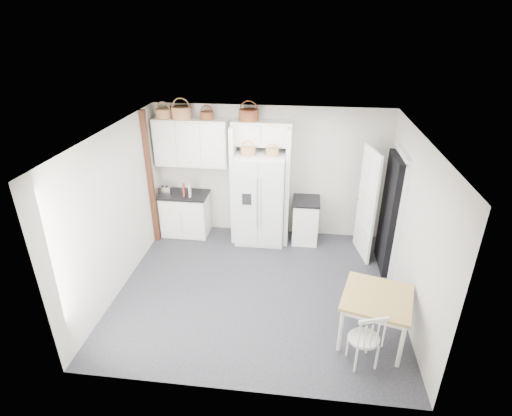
# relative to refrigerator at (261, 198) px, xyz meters

# --- Properties ---
(floor) EXTENTS (4.50, 4.50, 0.00)m
(floor) POSITION_rel_refrigerator_xyz_m (0.15, -1.65, -0.90)
(floor) COLOR black
(floor) RESTS_ON ground
(ceiling) EXTENTS (4.50, 4.50, 0.00)m
(ceiling) POSITION_rel_refrigerator_xyz_m (0.15, -1.65, 1.70)
(ceiling) COLOR white
(ceiling) RESTS_ON wall_back
(wall_back) EXTENTS (4.50, 0.00, 4.50)m
(wall_back) POSITION_rel_refrigerator_xyz_m (0.15, 0.35, 0.40)
(wall_back) COLOR beige
(wall_back) RESTS_ON floor
(wall_left) EXTENTS (0.00, 4.00, 4.00)m
(wall_left) POSITION_rel_refrigerator_xyz_m (-2.10, -1.65, 0.40)
(wall_left) COLOR beige
(wall_left) RESTS_ON floor
(wall_right) EXTENTS (0.00, 4.00, 4.00)m
(wall_right) POSITION_rel_refrigerator_xyz_m (2.40, -1.65, 0.40)
(wall_right) COLOR beige
(wall_right) RESTS_ON floor
(refrigerator) EXTENTS (0.93, 0.75, 1.79)m
(refrigerator) POSITION_rel_refrigerator_xyz_m (0.00, 0.00, 0.00)
(refrigerator) COLOR silver
(refrigerator) RESTS_ON floor
(base_cab_left) EXTENTS (0.91, 0.58, 0.84)m
(base_cab_left) POSITION_rel_refrigerator_xyz_m (-1.54, 0.05, -0.47)
(base_cab_left) COLOR white
(base_cab_left) RESTS_ON floor
(base_cab_right) EXTENTS (0.48, 0.58, 0.85)m
(base_cab_right) POSITION_rel_refrigerator_xyz_m (0.88, 0.05, -0.47)
(base_cab_right) COLOR white
(base_cab_right) RESTS_ON floor
(dining_table) EXTENTS (1.07, 1.07, 0.73)m
(dining_table) POSITION_rel_refrigerator_xyz_m (1.85, -2.57, -0.53)
(dining_table) COLOR olive
(dining_table) RESTS_ON floor
(windsor_chair) EXTENTS (0.49, 0.46, 0.81)m
(windsor_chair) POSITION_rel_refrigerator_xyz_m (1.66, -3.02, -0.49)
(windsor_chair) COLOR white
(windsor_chair) RESTS_ON floor
(counter_left) EXTENTS (0.95, 0.61, 0.04)m
(counter_left) POSITION_rel_refrigerator_xyz_m (-1.54, 0.05, -0.03)
(counter_left) COLOR black
(counter_left) RESTS_ON base_cab_left
(counter_right) EXTENTS (0.52, 0.61, 0.04)m
(counter_right) POSITION_rel_refrigerator_xyz_m (0.88, 0.05, -0.03)
(counter_right) COLOR black
(counter_right) RESTS_ON base_cab_right
(toaster) EXTENTS (0.24, 0.14, 0.17)m
(toaster) POSITION_rel_refrigerator_xyz_m (-1.90, -0.02, 0.07)
(toaster) COLOR silver
(toaster) RESTS_ON counter_left
(cookbook_red) EXTENTS (0.06, 0.16, 0.23)m
(cookbook_red) POSITION_rel_refrigerator_xyz_m (-1.51, -0.03, 0.10)
(cookbook_red) COLOR maroon
(cookbook_red) RESTS_ON counter_left
(cookbook_cream) EXTENTS (0.07, 0.18, 0.27)m
(cookbook_cream) POSITION_rel_refrigerator_xyz_m (-1.39, -0.03, 0.12)
(cookbook_cream) COLOR beige
(cookbook_cream) RESTS_ON counter_left
(basket_upper_a) EXTENTS (0.30, 0.30, 0.17)m
(basket_upper_a) POSITION_rel_refrigerator_xyz_m (-1.84, 0.18, 1.54)
(basket_upper_a) COLOR olive
(basket_upper_a) RESTS_ON upper_cabinet
(basket_upper_b) EXTENTS (0.37, 0.37, 0.22)m
(basket_upper_b) POSITION_rel_refrigerator_xyz_m (-1.50, 0.18, 1.56)
(basket_upper_b) COLOR olive
(basket_upper_b) RESTS_ON upper_cabinet
(basket_upper_c) EXTENTS (0.25, 0.25, 0.14)m
(basket_upper_c) POSITION_rel_refrigerator_xyz_m (-1.02, 0.18, 1.52)
(basket_upper_c) COLOR #512C11
(basket_upper_c) RESTS_ON upper_cabinet
(basket_bridge_a) EXTENTS (0.36, 0.36, 0.20)m
(basket_bridge_a) POSITION_rel_refrigerator_xyz_m (-0.24, 0.18, 1.55)
(basket_bridge_a) COLOR #512C11
(basket_bridge_a) RESTS_ON bridge_cabinet
(basket_fridge_a) EXTENTS (0.27, 0.27, 0.14)m
(basket_fridge_a) POSITION_rel_refrigerator_xyz_m (-0.22, -0.10, 0.97)
(basket_fridge_a) COLOR olive
(basket_fridge_a) RESTS_ON refrigerator
(basket_fridge_b) EXTENTS (0.23, 0.23, 0.12)m
(basket_fridge_b) POSITION_rel_refrigerator_xyz_m (0.22, -0.10, 0.96)
(basket_fridge_b) COLOR olive
(basket_fridge_b) RESTS_ON refrigerator
(upper_cabinet) EXTENTS (1.40, 0.34, 0.90)m
(upper_cabinet) POSITION_rel_refrigerator_xyz_m (-1.35, 0.18, 1.00)
(upper_cabinet) COLOR white
(upper_cabinet) RESTS_ON wall_back
(bridge_cabinet) EXTENTS (1.12, 0.34, 0.45)m
(bridge_cabinet) POSITION_rel_refrigerator_xyz_m (0.00, 0.18, 1.23)
(bridge_cabinet) COLOR white
(bridge_cabinet) RESTS_ON wall_back
(fridge_panel_left) EXTENTS (0.08, 0.60, 2.30)m
(fridge_panel_left) POSITION_rel_refrigerator_xyz_m (-0.51, 0.05, 0.25)
(fridge_panel_left) COLOR white
(fridge_panel_left) RESTS_ON floor
(fridge_panel_right) EXTENTS (0.08, 0.60, 2.30)m
(fridge_panel_right) POSITION_rel_refrigerator_xyz_m (0.51, 0.05, 0.25)
(fridge_panel_right) COLOR white
(fridge_panel_right) RESTS_ON floor
(trim_post) EXTENTS (0.09, 0.09, 2.60)m
(trim_post) POSITION_rel_refrigerator_xyz_m (-2.05, -0.30, 0.40)
(trim_post) COLOR black
(trim_post) RESTS_ON floor
(doorway_void) EXTENTS (0.18, 0.85, 2.05)m
(doorway_void) POSITION_rel_refrigerator_xyz_m (2.31, -0.65, 0.13)
(doorway_void) COLOR black
(doorway_void) RESTS_ON floor
(door_slab) EXTENTS (0.21, 0.79, 2.05)m
(door_slab) POSITION_rel_refrigerator_xyz_m (1.95, -0.31, 0.13)
(door_slab) COLOR white
(door_slab) RESTS_ON floor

